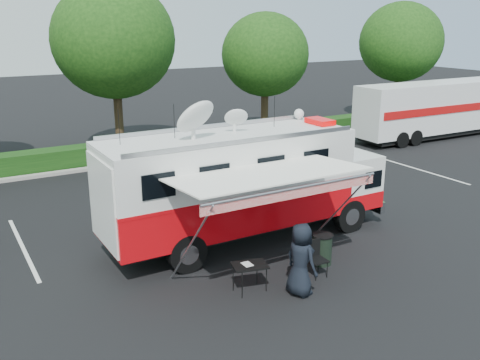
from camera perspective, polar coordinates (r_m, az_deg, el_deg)
The scene contains 10 objects.
ground_plane at distance 17.65m, azimuth 0.82°, elevation -6.32°, with size 120.00×120.00×0.00m, color black.
back_border at distance 28.52m, azimuth -10.90°, elevation 12.61°, with size 60.00×6.14×8.87m.
stall_lines at distance 19.89m, azimuth -4.89°, elevation -3.65°, with size 24.12×5.50×0.01m.
command_truck at distance 16.94m, azimuth 0.61°, elevation -0.29°, with size 9.49×2.61×4.56m.
awning at distance 14.03m, azimuth 3.32°, elevation 0.24°, with size 5.18×2.67×3.13m.
person at distance 14.45m, azimuth 6.37°, elevation -11.96°, with size 0.96×0.62×1.96m, color black.
folding_table at distance 14.17m, azimuth 1.05°, elevation -9.17°, with size 1.03×0.84×0.77m.
folding_chair at distance 15.22m, azimuth 8.02°, elevation -7.90°, with size 0.50×0.53×1.03m.
trash_bin at distance 15.97m, azimuth 8.75°, elevation -7.29°, with size 0.62×0.62×0.92m.
semi_trailer at distance 34.43m, azimuth 20.00°, elevation 7.13°, with size 10.89×2.55×3.34m.
Camera 1 is at (-8.40, -13.90, 6.91)m, focal length 40.00 mm.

